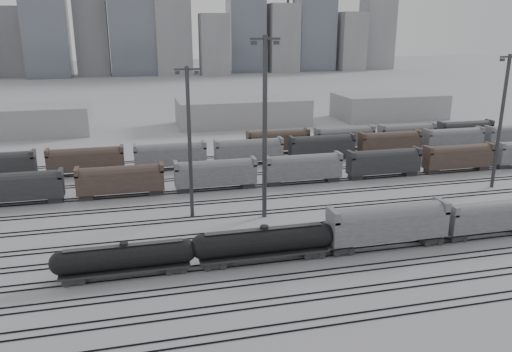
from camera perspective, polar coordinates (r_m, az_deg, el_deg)
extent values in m
plane|color=#B1B0B5|center=(66.52, 7.90, -9.25)|extent=(900.00, 900.00, 0.00)
cube|color=black|center=(54.82, 13.76, -15.51)|extent=(220.00, 0.07, 0.16)
cube|color=black|center=(55.90, 13.07, -14.79)|extent=(220.00, 0.07, 0.16)
cube|color=black|center=(58.63, 11.48, -13.10)|extent=(220.00, 0.07, 0.16)
cube|color=black|center=(59.75, 10.88, -12.46)|extent=(220.00, 0.07, 0.16)
cube|color=black|center=(62.60, 9.51, -10.97)|extent=(220.00, 0.07, 0.16)
cube|color=black|center=(63.77, 9.00, -10.40)|extent=(220.00, 0.07, 0.16)
cube|color=black|center=(66.72, 7.81, -9.09)|extent=(220.00, 0.07, 0.16)
cube|color=black|center=(67.92, 7.36, -8.59)|extent=(220.00, 0.07, 0.16)
cube|color=black|center=(70.94, 6.32, -7.42)|extent=(220.00, 0.07, 0.16)
cube|color=black|center=(72.18, 5.93, -6.97)|extent=(220.00, 0.07, 0.16)
cube|color=black|center=(75.27, 5.01, -5.94)|extent=(220.00, 0.07, 0.16)
cube|color=black|center=(76.52, 4.67, -5.54)|extent=(220.00, 0.07, 0.16)
cube|color=black|center=(81.45, 3.43, -4.12)|extent=(220.00, 0.07, 0.16)
cube|color=black|center=(82.73, 3.13, -3.79)|extent=(220.00, 0.07, 0.16)
cube|color=black|center=(87.75, 2.07, -2.57)|extent=(220.00, 0.07, 0.16)
cube|color=black|center=(89.06, 1.82, -2.27)|extent=(220.00, 0.07, 0.16)
cube|color=black|center=(94.15, 0.90, -1.22)|extent=(220.00, 0.07, 0.16)
cube|color=black|center=(95.48, 0.68, -0.97)|extent=(220.00, 0.07, 0.16)
cube|color=black|center=(101.57, -0.25, 0.11)|extent=(220.00, 0.07, 0.16)
cube|color=black|center=(102.91, -0.44, 0.33)|extent=(220.00, 0.07, 0.16)
cube|color=black|center=(109.06, -1.25, 1.26)|extent=(220.00, 0.07, 0.16)
cube|color=black|center=(110.42, -1.41, 1.45)|extent=(220.00, 0.07, 0.16)
cube|color=black|center=(116.63, -2.12, 2.26)|extent=(220.00, 0.07, 0.16)
cube|color=black|center=(117.99, -2.26, 2.43)|extent=(220.00, 0.07, 0.16)
cube|color=#252528|center=(63.55, -20.04, -10.90)|extent=(2.56, 2.07, 0.69)
cube|color=#252528|center=(63.16, -9.17, -10.22)|extent=(2.56, 2.07, 0.69)
cube|color=#252528|center=(62.86, -14.64, -10.21)|extent=(15.28, 2.66, 0.25)
cylinder|color=black|center=(62.18, -14.75, -8.91)|extent=(14.29, 2.86, 2.86)
sphere|color=black|center=(62.83, -21.35, -9.27)|extent=(2.86, 2.86, 2.86)
sphere|color=black|center=(62.35, -8.11, -8.43)|extent=(2.86, 2.86, 2.86)
cylinder|color=black|center=(61.53, -14.86, -7.58)|extent=(0.99, 0.99, 0.49)
cube|color=#252528|center=(61.57, -14.85, -7.66)|extent=(13.80, 0.89, 0.06)
cube|color=#252528|center=(63.60, -4.81, -9.81)|extent=(2.82, 2.27, 0.76)
cube|color=#252528|center=(66.61, 6.41, -8.59)|extent=(2.82, 2.27, 0.76)
cube|color=#252528|center=(64.56, 0.94, -8.79)|extent=(16.79, 2.92, 0.27)
cylinder|color=black|center=(63.84, 0.95, -7.39)|extent=(15.71, 3.14, 3.14)
sphere|color=black|center=(62.46, -6.10, -8.05)|extent=(3.14, 3.14, 3.14)
sphere|color=black|center=(66.14, 7.58, -6.66)|extent=(3.14, 3.14, 3.14)
cylinder|color=black|center=(63.16, 0.96, -5.95)|extent=(1.08, 1.08, 0.54)
cube|color=#252528|center=(63.20, 0.96, -6.04)|extent=(15.16, 0.97, 0.06)
cube|color=#252528|center=(68.03, 9.66, -8.16)|extent=(2.88, 2.33, 0.78)
cube|color=#252528|center=(74.08, 19.21, -6.78)|extent=(2.88, 2.33, 0.78)
cube|color=gray|center=(69.81, 14.80, -5.51)|extent=(16.63, 3.33, 3.55)
cylinder|color=gray|center=(69.34, 14.88, -4.49)|extent=(15.08, 3.21, 3.21)
cube|color=gray|center=(65.68, 8.79, -4.47)|extent=(0.78, 3.33, 1.55)
cube|color=gray|center=(73.11, 20.45, -3.16)|extent=(0.78, 3.33, 1.55)
cone|color=#252528|center=(70.63, 14.67, -7.14)|extent=(2.66, 2.66, 1.00)
cube|color=#252528|center=(76.36, 21.83, -6.42)|extent=(2.48, 2.00, 0.67)
cube|color=gray|center=(78.97, 25.40, -4.36)|extent=(14.31, 2.86, 3.05)
cylinder|color=gray|center=(78.60, 25.51, -3.58)|extent=(12.98, 2.77, 2.77)
cube|color=gray|center=(74.28, 21.45, -3.58)|extent=(0.67, 2.86, 1.34)
cone|color=#252528|center=(79.60, 25.24, -5.61)|extent=(2.29, 2.29, 0.86)
cylinder|color=#363638|center=(77.22, -7.59, 3.64)|extent=(0.60, 0.60, 23.46)
cube|color=#363638|center=(75.55, -7.92, 12.00)|extent=(3.75, 0.28, 0.28)
cube|color=#363638|center=(75.45, -8.99, 11.59)|extent=(0.66, 0.47, 0.47)
cube|color=#363638|center=(75.75, -6.82, 11.69)|extent=(0.66, 0.47, 0.47)
cylinder|color=#363638|center=(75.72, 1.01, 5.24)|extent=(0.71, 0.71, 27.89)
cube|color=#363638|center=(74.28, 1.06, 15.42)|extent=(4.46, 0.33, 0.33)
cube|color=#363638|center=(73.88, -0.24, 14.98)|extent=(0.78, 0.56, 0.56)
cube|color=#363638|center=(74.74, 2.34, 14.99)|extent=(0.78, 0.56, 0.56)
cylinder|color=#363638|center=(101.47, 26.16, 5.46)|extent=(0.63, 0.63, 24.48)
cube|color=#363638|center=(100.24, 27.02, 12.05)|extent=(3.92, 0.29, 0.29)
cube|color=#363638|center=(99.32, 26.32, 11.82)|extent=(0.69, 0.49, 0.49)
cube|color=#252528|center=(93.32, -25.68, -1.31)|extent=(15.00, 3.00, 5.60)
cube|color=brown|center=(91.21, -15.21, -0.61)|extent=(15.00, 3.00, 5.60)
cube|color=gray|center=(92.24, -4.62, 0.12)|extent=(15.00, 3.00, 5.60)
cube|color=gray|center=(96.30, 5.41, 0.80)|extent=(15.00, 3.00, 5.60)
cube|color=#252528|center=(103.05, 14.37, 1.40)|extent=(15.00, 3.00, 5.60)
cube|color=brown|center=(111.99, 22.08, 1.88)|extent=(15.00, 3.00, 5.60)
cube|color=brown|center=(107.06, -18.85, 1.58)|extent=(15.00, 3.00, 5.60)
cube|color=gray|center=(106.83, -9.75, 2.21)|extent=(15.00, 3.00, 5.60)
cube|color=gray|center=(109.28, -0.83, 2.77)|extent=(15.00, 3.00, 5.60)
cube|color=#252528|center=(114.23, 7.52, 3.23)|extent=(15.00, 3.00, 5.60)
cube|color=brown|center=(121.38, 15.03, 3.59)|extent=(15.00, 3.00, 5.60)
cube|color=gray|center=(130.37, 21.62, 3.85)|extent=(15.00, 3.00, 5.60)
cube|color=brown|center=(119.05, 2.52, 3.90)|extent=(15.00, 3.00, 5.60)
cube|color=gray|center=(124.85, 10.05, 4.25)|extent=(15.00, 3.00, 5.60)
cube|color=gray|center=(132.58, 16.81, 4.51)|extent=(15.00, 3.00, 5.60)
cube|color=#252528|center=(141.94, 22.76, 4.68)|extent=(15.00, 3.00, 5.60)
cube|color=#A3A3A6|center=(155.96, -1.54, 7.36)|extent=(40.00, 18.00, 8.00)
cube|color=#A3A3A6|center=(173.58, 14.95, 7.75)|extent=(35.00, 18.00, 8.00)
cube|color=gray|center=(343.12, -26.84, 13.49)|extent=(22.00, 17.60, 42.00)
cube|color=slate|center=(338.86, -22.98, 17.16)|extent=(25.00, 20.00, 80.00)
cube|color=gray|center=(336.16, -18.32, 14.88)|extent=(20.00, 16.00, 48.00)
cube|color=gray|center=(336.58, -9.56, 16.48)|extent=(22.00, 17.60, 60.00)
cube|color=gray|center=(339.71, -5.12, 14.78)|extent=(18.00, 14.40, 38.00)
cube|color=slate|center=(344.44, -0.89, 17.69)|extent=(24.00, 19.20, 72.00)
cube|color=gray|center=(350.93, 3.25, 15.44)|extent=(20.00, 16.00, 45.00)
cube|color=slate|center=(359.34, 7.34, 18.79)|extent=(26.00, 20.80, 88.00)
cube|color=gray|center=(368.78, 10.95, 14.84)|extent=(18.00, 14.40, 40.00)
cube|color=gray|center=(379.74, 14.56, 15.57)|extent=(22.00, 17.60, 52.00)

